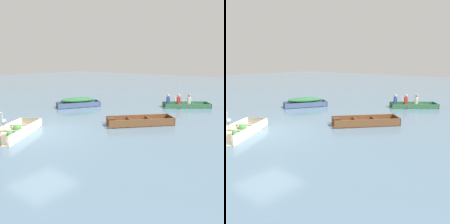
{
  "view_description": "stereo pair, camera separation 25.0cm",
  "coord_description": "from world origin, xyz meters",
  "views": [
    {
      "loc": [
        9.1,
        -6.19,
        3.18
      ],
      "look_at": [
        0.72,
        4.13,
        0.35
      ],
      "focal_mm": 40.0,
      "sensor_mm": 36.0,
      "label": 1
    },
    {
      "loc": [
        9.29,
        -6.03,
        3.18
      ],
      "look_at": [
        0.72,
        4.13,
        0.35
      ],
      "focal_mm": 40.0,
      "sensor_mm": 36.0,
      "label": 2
    }
  ],
  "objects": [
    {
      "name": "skiff_slate_blue_near_moored",
      "position": [
        -3.18,
        5.24,
        0.37
      ],
      "size": [
        2.28,
        2.96,
        0.65
      ],
      "color": "#475B7F",
      "rests_on": "ground"
    },
    {
      "name": "skiff_wooden_brown_mid_moored",
      "position": [
        2.53,
        3.85,
        0.13
      ],
      "size": [
        2.95,
        3.14,
        0.38
      ],
      "color": "brown",
      "rests_on": "ground"
    },
    {
      "name": "ground_plane",
      "position": [
        0.0,
        0.0,
        0.0
      ],
      "size": [
        80.0,
        80.0,
        0.0
      ],
      "primitive_type": "plane",
      "color": "slate"
    },
    {
      "name": "rowboat_green_with_crew",
      "position": [
        2.4,
        9.64,
        0.19
      ],
      "size": [
        3.05,
        2.79,
        0.88
      ],
      "color": "#387047",
      "rests_on": "ground"
    },
    {
      "name": "heron_on_dinghy",
      "position": [
        0.1,
        -1.66,
        0.88
      ],
      "size": [
        0.35,
        0.4,
        0.84
      ],
      "color": "olive",
      "rests_on": "dinghy_cream_foreground"
    },
    {
      "name": "dinghy_cream_foreground",
      "position": [
        -0.45,
        -0.96,
        0.16
      ],
      "size": [
        2.44,
        3.1,
        0.42
      ],
      "color": "beige",
      "rests_on": "ground"
    }
  ]
}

